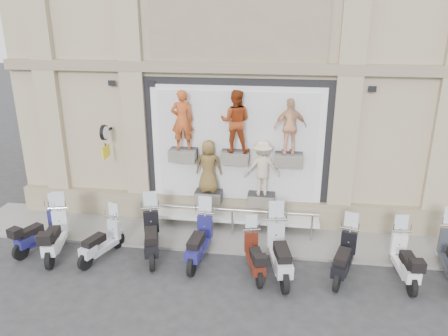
% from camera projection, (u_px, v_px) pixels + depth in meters
% --- Properties ---
extents(ground, '(90.00, 90.00, 0.00)m').
position_uv_depth(ground, '(222.00, 275.00, 11.11)').
color(ground, '#2B2B2E').
rests_on(ground, ground).
extents(sidewalk, '(16.00, 2.20, 0.08)m').
position_uv_depth(sidewalk, '(232.00, 234.00, 13.06)').
color(sidewalk, gray).
rests_on(sidewalk, ground).
extents(building, '(14.00, 8.60, 12.00)m').
position_uv_depth(building, '(251.00, 22.00, 15.62)').
color(building, tan).
rests_on(building, ground).
extents(shop_vitrine, '(5.60, 0.83, 4.30)m').
position_uv_depth(shop_vitrine, '(238.00, 152.00, 12.85)').
color(shop_vitrine, black).
rests_on(shop_vitrine, ground).
extents(guard_rail, '(5.06, 0.10, 0.93)m').
position_uv_depth(guard_rail, '(232.00, 223.00, 12.82)').
color(guard_rail, '#9EA0A5').
rests_on(guard_rail, ground).
extents(clock_sign_bracket, '(0.10, 0.80, 1.02)m').
position_uv_depth(clock_sign_bracket, '(105.00, 137.00, 12.99)').
color(clock_sign_bracket, black).
rests_on(clock_sign_bracket, ground).
extents(scooter_a, '(1.10, 1.85, 1.45)m').
position_uv_depth(scooter_a, '(38.00, 225.00, 12.12)').
color(scooter_a, '#171752').
rests_on(scooter_a, ground).
extents(scooter_b, '(1.03, 2.05, 1.60)m').
position_uv_depth(scooter_b, '(54.00, 228.00, 11.81)').
color(scooter_b, silver).
rests_on(scooter_b, ground).
extents(scooter_c, '(1.05, 1.80, 1.40)m').
position_uv_depth(scooter_c, '(101.00, 235.00, 11.65)').
color(scooter_c, '#ADB2BC').
rests_on(scooter_c, ground).
extents(scooter_d, '(1.14, 2.09, 1.63)m').
position_uv_depth(scooter_d, '(151.00, 229.00, 11.74)').
color(scooter_d, black).
rests_on(scooter_d, ground).
extents(scooter_e, '(0.73, 2.01, 1.60)m').
position_uv_depth(scooter_e, '(199.00, 234.00, 11.49)').
color(scooter_e, navy).
rests_on(scooter_e, ground).
extents(scooter_f, '(0.92, 1.76, 1.38)m').
position_uv_depth(scooter_f, '(255.00, 249.00, 10.98)').
color(scooter_f, '#4D170D').
rests_on(scooter_f, ground).
extents(scooter_g, '(1.02, 2.21, 1.73)m').
position_uv_depth(scooter_g, '(280.00, 244.00, 10.86)').
color(scooter_g, '#B0B3B8').
rests_on(scooter_g, ground).
extents(scooter_h, '(1.08, 1.94, 1.52)m').
position_uv_depth(scooter_h, '(345.00, 250.00, 10.81)').
color(scooter_h, black).
rests_on(scooter_h, ground).
extents(scooter_i, '(0.66, 1.87, 1.49)m').
position_uv_depth(scooter_i, '(406.00, 253.00, 10.69)').
color(scooter_i, silver).
rests_on(scooter_i, ground).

